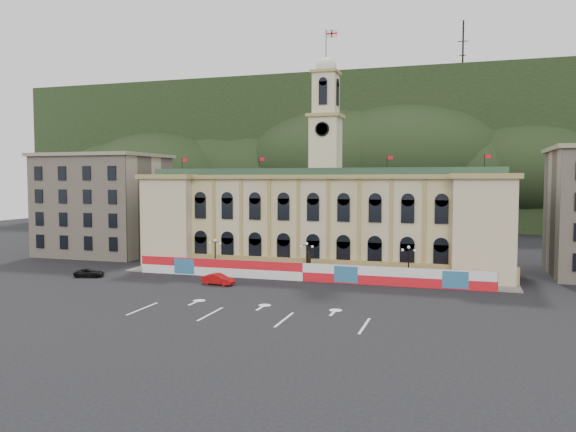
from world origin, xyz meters
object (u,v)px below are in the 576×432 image
(statue, at_px, (309,269))
(red_sedan, at_px, (218,279))
(black_suv, at_px, (89,273))
(lamp_center, at_px, (307,257))

(statue, distance_m, red_sedan, 13.36)
(statue, height_order, red_sedan, statue)
(red_sedan, height_order, black_suv, red_sedan)
(lamp_center, distance_m, red_sedan, 12.92)
(statue, height_order, lamp_center, lamp_center)
(lamp_center, xyz_separation_m, red_sedan, (-9.98, -7.86, -2.35))
(red_sedan, relative_size, black_suv, 1.01)
(lamp_center, bearing_deg, red_sedan, -141.79)
(statue, bearing_deg, red_sedan, -138.42)
(statue, relative_size, black_suv, 0.82)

